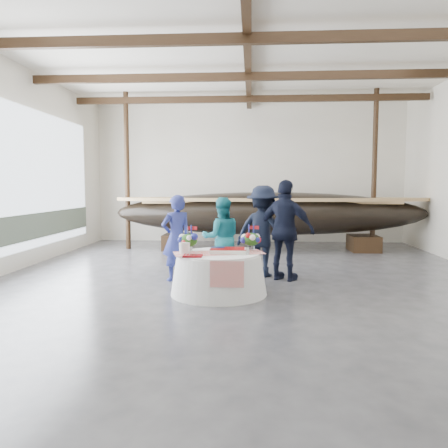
{
  "coord_description": "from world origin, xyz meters",
  "views": [
    {
      "loc": [
        0.09,
        -8.43,
        1.83
      ],
      "look_at": [
        -0.46,
        0.26,
        1.07
      ],
      "focal_mm": 35.0,
      "sensor_mm": 36.0,
      "label": 1
    }
  ],
  "objects": [
    {
      "name": "longboat_display",
      "position": [
        0.61,
        4.03,
        1.06
      ],
      "size": [
        8.85,
        1.77,
        1.66
      ],
      "color": "black",
      "rests_on": "ground"
    },
    {
      "name": "wall_back",
      "position": [
        0.0,
        6.0,
        2.25
      ],
      "size": [
        10.0,
        0.02,
        4.5
      ],
      "primitive_type": "cube",
      "color": "silver",
      "rests_on": "ground"
    },
    {
      "name": "guest_woman_teal",
      "position": [
        -0.5,
        0.16,
        0.81
      ],
      "size": [
        0.88,
        0.74,
        1.61
      ],
      "primitive_type": "imported",
      "rotation": [
        0.0,
        0.0,
        3.32
      ],
      "color": "teal",
      "rests_on": "ground"
    },
    {
      "name": "tabletop_items",
      "position": [
        -0.5,
        -1.01,
        0.85
      ],
      "size": [
        1.6,
        1.01,
        0.4
      ],
      "color": "red",
      "rests_on": "banquet_table"
    },
    {
      "name": "guest_woman_blue",
      "position": [
        -1.36,
        -0.11,
        0.83
      ],
      "size": [
        0.73,
        0.67,
        1.66
      ],
      "primitive_type": "imported",
      "rotation": [
        0.0,
        0.0,
        3.72
      ],
      "color": "navy",
      "rests_on": "ground"
    },
    {
      "name": "open_bay",
      "position": [
        -4.95,
        1.0,
        1.83
      ],
      "size": [
        0.03,
        7.0,
        3.2
      ],
      "color": "silver",
      "rests_on": "ground"
    },
    {
      "name": "wall_front",
      "position": [
        0.0,
        -6.0,
        2.25
      ],
      "size": [
        10.0,
        0.02,
        4.5
      ],
      "primitive_type": "cube",
      "color": "silver",
      "rests_on": "ground"
    },
    {
      "name": "floor",
      "position": [
        0.0,
        0.0,
        0.0
      ],
      "size": [
        10.0,
        12.0,
        0.01
      ],
      "primitive_type": "cube",
      "color": "#3D3D42",
      "rests_on": "ground"
    },
    {
      "name": "banquet_table",
      "position": [
        -0.46,
        -1.14,
        0.35
      ],
      "size": [
        1.63,
        1.63,
        0.7
      ],
      "color": "white",
      "rests_on": "ground"
    },
    {
      "name": "pavilion_structure",
      "position": [
        0.0,
        0.72,
        4.0
      ],
      "size": [
        9.8,
        11.76,
        4.5
      ],
      "color": "black",
      "rests_on": "ground"
    },
    {
      "name": "guest_man_left",
      "position": [
        0.32,
        0.4,
        0.92
      ],
      "size": [
        1.37,
        1.13,
        1.84
      ],
      "primitive_type": "imported",
      "rotation": [
        0.0,
        0.0,
        2.69
      ],
      "color": "black",
      "rests_on": "ground"
    },
    {
      "name": "guest_man_right",
      "position": [
        0.75,
        0.02,
        0.98
      ],
      "size": [
        1.24,
        0.95,
        1.95
      ],
      "primitive_type": "imported",
      "rotation": [
        0.0,
        0.0,
        2.66
      ],
      "color": "black",
      "rests_on": "ground"
    },
    {
      "name": "ceiling",
      "position": [
        0.0,
        0.0,
        4.5
      ],
      "size": [
        10.0,
        12.0,
        0.01
      ],
      "primitive_type": "cube",
      "color": "white",
      "rests_on": "wall_back"
    }
  ]
}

